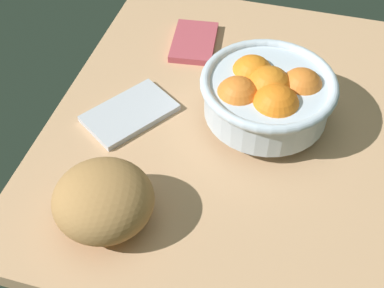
{
  "coord_description": "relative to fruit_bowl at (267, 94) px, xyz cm",
  "views": [
    {
      "loc": [
        59.12,
        11.48,
        60.63
      ],
      "look_at": [
        11.36,
        -1.69,
        5.0
      ],
      "focal_mm": 46.92,
      "sensor_mm": 36.0,
      "label": 1
    }
  ],
  "objects": [
    {
      "name": "napkin_spare",
      "position": [
        -17.26,
        -16.76,
        -5.52
      ],
      "size": [
        13.37,
        9.63,
        1.32
      ],
      "primitive_type": "cube",
      "rotation": [
        0.0,
        0.0,
        0.12
      ],
      "color": "#B34652",
      "rests_on": "ground"
    },
    {
      "name": "bread_loaf",
      "position": [
        25.13,
        -18.03,
        -1.63
      ],
      "size": [
        16.85,
        17.2,
        9.1
      ],
      "primitive_type": "ellipsoid",
      "rotation": [
        0.0,
        0.0,
        4.99
      ],
      "color": "#AE7D47",
      "rests_on": "ground"
    },
    {
      "name": "fruit_bowl",
      "position": [
        0.0,
        0.0,
        0.0
      ],
      "size": [
        21.79,
        21.79,
        10.79
      ],
      "color": "silver",
      "rests_on": "ground"
    },
    {
      "name": "ground_plane",
      "position": [
        1.07,
        -7.3,
        -7.68
      ],
      "size": [
        72.52,
        55.5,
        3.0
      ],
      "primitive_type": "cube",
      "color": "tan"
    },
    {
      "name": "napkin_folded",
      "position": [
        4.61,
        -22.13,
        -5.63
      ],
      "size": [
        17.45,
        15.93,
        1.09
      ],
      "primitive_type": "cube",
      "rotation": [
        0.0,
        0.0,
        -0.6
      ],
      "color": "silver",
      "rests_on": "ground"
    }
  ]
}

